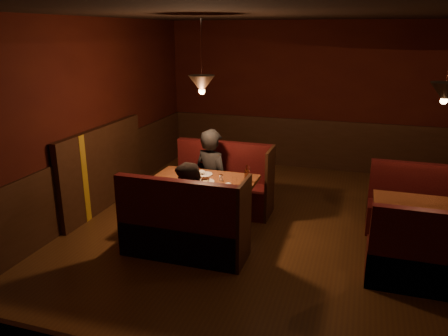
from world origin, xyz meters
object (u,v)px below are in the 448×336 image
(second_table, at_px, (426,220))
(second_bench_near, at_px, (434,265))
(diner_a, at_px, (212,161))
(diner_b, at_px, (190,194))
(main_table, at_px, (204,191))
(main_bench_far, at_px, (223,189))
(main_bench_near, at_px, (183,232))
(second_bench_far, at_px, (420,212))

(second_table, relative_size, second_bench_near, 0.90)
(diner_a, height_order, diner_b, diner_a)
(second_bench_near, bearing_deg, main_table, 166.81)
(main_bench_far, bearing_deg, second_table, -14.66)
(main_bench_far, relative_size, second_table, 1.26)
(main_bench_far, bearing_deg, main_bench_near, -90.00)
(second_bench_near, distance_m, diner_b, 2.88)
(diner_a, relative_size, diner_b, 1.13)
(diner_a, bearing_deg, second_bench_far, -152.58)
(second_bench_near, height_order, diner_a, diner_a)
(second_table, height_order, second_bench_far, second_bench_far)
(main_table, bearing_deg, diner_a, 99.01)
(second_bench_near, relative_size, diner_a, 0.81)
(second_table, xyz_separation_m, second_bench_near, (0.03, -0.74, -0.21))
(main_table, bearing_deg, second_bench_far, 15.75)
(second_table, height_order, diner_a, diner_a)
(main_bench_far, bearing_deg, second_bench_near, -27.41)
(main_bench_near, relative_size, diner_a, 0.93)
(second_bench_far, height_order, second_bench_near, same)
(second_bench_far, bearing_deg, second_table, -92.20)
(second_bench_near, bearing_deg, diner_a, 156.89)
(main_table, distance_m, second_table, 2.83)
(main_bench_near, bearing_deg, main_table, 91.06)
(main_bench_near, xyz_separation_m, second_bench_far, (2.85, 1.61, -0.03))
(diner_a, bearing_deg, diner_b, 118.90)
(main_bench_far, xyz_separation_m, main_bench_near, (0.00, -1.61, 0.00))
(main_table, bearing_deg, diner_b, -87.88)
(main_bench_near, distance_m, second_bench_near, 2.85)
(second_bench_far, xyz_separation_m, diner_a, (-2.95, -0.22, 0.53))
(main_bench_far, bearing_deg, diner_b, -89.75)
(main_table, xyz_separation_m, diner_a, (-0.09, 0.59, 0.26))
(main_table, height_order, second_bench_near, main_table)
(main_table, height_order, diner_b, diner_b)
(main_bench_near, bearing_deg, diner_b, 88.61)
(second_bench_far, bearing_deg, main_bench_near, -150.46)
(second_bench_far, xyz_separation_m, second_bench_near, (0.00, -1.48, 0.00))
(main_table, relative_size, main_bench_far, 0.91)
(main_table, distance_m, main_bench_far, 0.84)
(main_bench_near, xyz_separation_m, second_table, (2.82, 0.87, 0.18))
(main_table, xyz_separation_m, second_table, (2.83, 0.07, -0.07))
(second_table, distance_m, diner_a, 2.99)
(diner_b, bearing_deg, main_table, 103.51)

